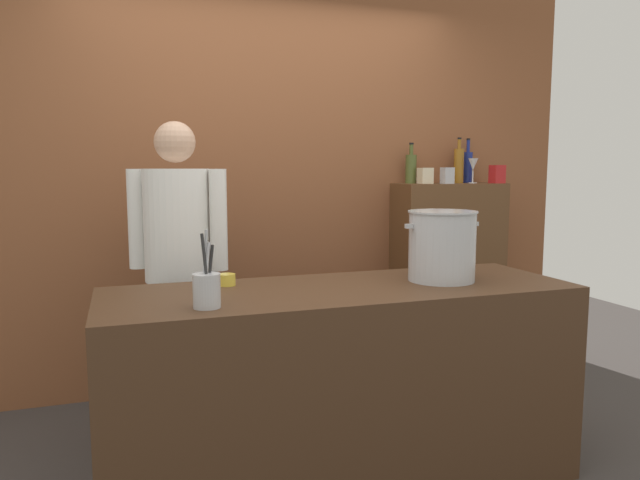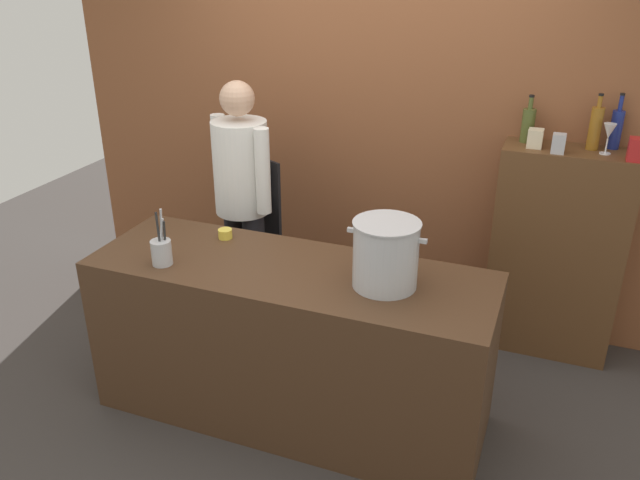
{
  "view_description": "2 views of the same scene",
  "coord_description": "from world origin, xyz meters",
  "px_view_note": "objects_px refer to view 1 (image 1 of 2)",
  "views": [
    {
      "loc": [
        -0.91,
        -2.37,
        1.42
      ],
      "look_at": [
        0.0,
        0.32,
        1.07
      ],
      "focal_mm": 32.92,
      "sensor_mm": 36.0,
      "label": 1
    },
    {
      "loc": [
        1.19,
        -2.65,
        2.39
      ],
      "look_at": [
        0.05,
        0.29,
        0.94
      ],
      "focal_mm": 36.4,
      "sensor_mm": 36.0,
      "label": 2
    }
  ],
  "objects_px": {
    "stockpot_large": "(442,246)",
    "spice_tin_silver": "(447,176)",
    "spice_tin_cream": "(425,176)",
    "spice_tin_red": "(497,174)",
    "chef": "(179,256)",
    "wine_bottle_amber": "(459,165)",
    "butter_jar": "(227,280)",
    "wine_bottle_cobalt": "(468,166)",
    "wine_glass_short": "(473,165)",
    "utensil_crock": "(207,289)",
    "wine_bottle_olive": "(411,168)"
  },
  "relations": [
    {
      "from": "wine_bottle_amber",
      "to": "wine_bottle_olive",
      "type": "height_order",
      "value": "wine_bottle_amber"
    },
    {
      "from": "chef",
      "to": "butter_jar",
      "type": "bearing_deg",
      "value": 133.11
    },
    {
      "from": "wine_bottle_amber",
      "to": "spice_tin_silver",
      "type": "relative_size",
      "value": 2.9
    },
    {
      "from": "wine_bottle_olive",
      "to": "spice_tin_red",
      "type": "bearing_deg",
      "value": -16.01
    },
    {
      "from": "wine_bottle_cobalt",
      "to": "wine_glass_short",
      "type": "height_order",
      "value": "wine_bottle_cobalt"
    },
    {
      "from": "stockpot_large",
      "to": "butter_jar",
      "type": "distance_m",
      "value": 1.0
    },
    {
      "from": "butter_jar",
      "to": "stockpot_large",
      "type": "bearing_deg",
      "value": -12.05
    },
    {
      "from": "spice_tin_silver",
      "to": "spice_tin_cream",
      "type": "distance_m",
      "value": 0.15
    },
    {
      "from": "butter_jar",
      "to": "wine_bottle_cobalt",
      "type": "bearing_deg",
      "value": 29.44
    },
    {
      "from": "chef",
      "to": "spice_tin_silver",
      "type": "relative_size",
      "value": 15.23
    },
    {
      "from": "wine_bottle_cobalt",
      "to": "spice_tin_cream",
      "type": "height_order",
      "value": "wine_bottle_cobalt"
    },
    {
      "from": "stockpot_large",
      "to": "spice_tin_cream",
      "type": "height_order",
      "value": "spice_tin_cream"
    },
    {
      "from": "wine_glass_short",
      "to": "spice_tin_silver",
      "type": "height_order",
      "value": "wine_glass_short"
    },
    {
      "from": "stockpot_large",
      "to": "spice_tin_cream",
      "type": "relative_size",
      "value": 3.56
    },
    {
      "from": "spice_tin_silver",
      "to": "spice_tin_red",
      "type": "distance_m",
      "value": 0.39
    },
    {
      "from": "wine_bottle_olive",
      "to": "butter_jar",
      "type": "bearing_deg",
      "value": -144.23
    },
    {
      "from": "wine_glass_short",
      "to": "wine_bottle_amber",
      "type": "bearing_deg",
      "value": 134.33
    },
    {
      "from": "wine_glass_short",
      "to": "spice_tin_red",
      "type": "relative_size",
      "value": 1.38
    },
    {
      "from": "utensil_crock",
      "to": "spice_tin_cream",
      "type": "bearing_deg",
      "value": 39.07
    },
    {
      "from": "spice_tin_cream",
      "to": "spice_tin_red",
      "type": "bearing_deg",
      "value": -7.04
    },
    {
      "from": "butter_jar",
      "to": "chef",
      "type": "bearing_deg",
      "value": 107.1
    },
    {
      "from": "chef",
      "to": "butter_jar",
      "type": "xyz_separation_m",
      "value": [
        0.16,
        -0.52,
        -0.04
      ]
    },
    {
      "from": "wine_bottle_cobalt",
      "to": "wine_glass_short",
      "type": "bearing_deg",
      "value": -107.19
    },
    {
      "from": "butter_jar",
      "to": "spice_tin_silver",
      "type": "height_order",
      "value": "spice_tin_silver"
    },
    {
      "from": "utensil_crock",
      "to": "wine_bottle_amber",
      "type": "bearing_deg",
      "value": 35.99
    },
    {
      "from": "stockpot_large",
      "to": "wine_glass_short",
      "type": "distance_m",
      "value": 1.53
    },
    {
      "from": "utensil_crock",
      "to": "wine_bottle_cobalt",
      "type": "bearing_deg",
      "value": 35.61
    },
    {
      "from": "wine_bottle_amber",
      "to": "spice_tin_cream",
      "type": "relative_size",
      "value": 2.96
    },
    {
      "from": "stockpot_large",
      "to": "wine_bottle_amber",
      "type": "distance_m",
      "value": 1.55
    },
    {
      "from": "spice_tin_red",
      "to": "stockpot_large",
      "type": "bearing_deg",
      "value": -134.31
    },
    {
      "from": "stockpot_large",
      "to": "spice_tin_red",
      "type": "bearing_deg",
      "value": 45.69
    },
    {
      "from": "stockpot_large",
      "to": "spice_tin_red",
      "type": "height_order",
      "value": "spice_tin_red"
    },
    {
      "from": "butter_jar",
      "to": "spice_tin_red",
      "type": "xyz_separation_m",
      "value": [
        2.04,
        0.88,
        0.46
      ]
    },
    {
      "from": "wine_bottle_olive",
      "to": "spice_tin_silver",
      "type": "distance_m",
      "value": 0.25
    },
    {
      "from": "butter_jar",
      "to": "spice_tin_silver",
      "type": "relative_size",
      "value": 0.71
    },
    {
      "from": "utensil_crock",
      "to": "spice_tin_red",
      "type": "xyz_separation_m",
      "value": [
        2.18,
        1.28,
        0.41
      ]
    },
    {
      "from": "chef",
      "to": "stockpot_large",
      "type": "relative_size",
      "value": 4.37
    },
    {
      "from": "stockpot_large",
      "to": "spice_tin_silver",
      "type": "distance_m",
      "value": 1.32
    },
    {
      "from": "utensil_crock",
      "to": "spice_tin_silver",
      "type": "height_order",
      "value": "spice_tin_silver"
    },
    {
      "from": "chef",
      "to": "spice_tin_silver",
      "type": "distance_m",
      "value": 1.88
    },
    {
      "from": "wine_bottle_cobalt",
      "to": "spice_tin_red",
      "type": "bearing_deg",
      "value": -63.02
    },
    {
      "from": "spice_tin_silver",
      "to": "wine_bottle_amber",
      "type": "bearing_deg",
      "value": 39.49
    },
    {
      "from": "wine_bottle_cobalt",
      "to": "wine_glass_short",
      "type": "distance_m",
      "value": 0.14
    },
    {
      "from": "butter_jar",
      "to": "wine_bottle_cobalt",
      "type": "relative_size",
      "value": 0.25
    },
    {
      "from": "stockpot_large",
      "to": "wine_bottle_olive",
      "type": "bearing_deg",
      "value": 68.83
    },
    {
      "from": "wine_bottle_olive",
      "to": "spice_tin_red",
      "type": "height_order",
      "value": "wine_bottle_olive"
    },
    {
      "from": "chef",
      "to": "wine_bottle_amber",
      "type": "relative_size",
      "value": 5.25
    },
    {
      "from": "butter_jar",
      "to": "wine_bottle_amber",
      "type": "height_order",
      "value": "wine_bottle_amber"
    },
    {
      "from": "chef",
      "to": "wine_bottle_amber",
      "type": "xyz_separation_m",
      "value": [
        1.98,
        0.51,
        0.48
      ]
    },
    {
      "from": "wine_bottle_amber",
      "to": "wine_glass_short",
      "type": "bearing_deg",
      "value": -45.67
    }
  ]
}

